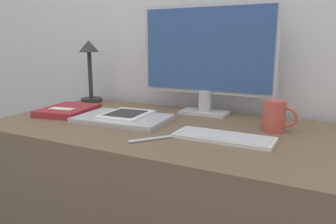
{
  "coord_description": "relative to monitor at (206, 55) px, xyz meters",
  "views": [
    {
      "loc": [
        0.49,
        -0.81,
        1.05
      ],
      "look_at": [
        -0.01,
        0.14,
        0.82
      ],
      "focal_mm": 35.0,
      "sensor_mm": 36.0,
      "label": 1
    }
  ],
  "objects": [
    {
      "name": "laptop",
      "position": [
        -0.22,
        -0.26,
        -0.23
      ],
      "size": [
        0.35,
        0.24,
        0.02
      ],
      "color": "#A3A3A8",
      "rests_on": "desk"
    },
    {
      "name": "keyboard",
      "position": [
        0.19,
        -0.32,
        -0.23
      ],
      "size": [
        0.3,
        0.12,
        0.01
      ],
      "color": "silver",
      "rests_on": "desk"
    },
    {
      "name": "monitor",
      "position": [
        0.0,
        0.0,
        0.0
      ],
      "size": [
        0.56,
        0.11,
        0.44
      ],
      "color": "#B7B7BC",
      "rests_on": "desk"
    },
    {
      "name": "notebook",
      "position": [
        -0.5,
        -0.26,
        -0.23
      ],
      "size": [
        0.22,
        0.26,
        0.03
      ],
      "color": "maroon",
      "rests_on": "desk"
    },
    {
      "name": "ereader",
      "position": [
        -0.22,
        -0.25,
        -0.21
      ],
      "size": [
        0.17,
        0.2,
        0.01
      ],
      "color": "white",
      "rests_on": "laptop"
    },
    {
      "name": "wall_back",
      "position": [
        -0.01,
        0.14,
        0.2
      ],
      "size": [
        3.6,
        0.05,
        2.4
      ],
      "color": "silver",
      "rests_on": "ground_plane"
    },
    {
      "name": "coffee_mug",
      "position": [
        0.3,
        -0.15,
        -0.19
      ],
      "size": [
        0.11,
        0.07,
        0.1
      ],
      "color": "#B7473D",
      "rests_on": "desk"
    },
    {
      "name": "desk_lamp",
      "position": [
        -0.6,
        -0.01,
        -0.05
      ],
      "size": [
        0.1,
        0.1,
        0.3
      ],
      "color": "#282828",
      "rests_on": "desk"
    },
    {
      "name": "pen",
      "position": [
        -0.0,
        -0.43,
        -0.23
      ],
      "size": [
        0.1,
        0.12,
        0.01
      ],
      "color": "silver",
      "rests_on": "desk"
    }
  ]
}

